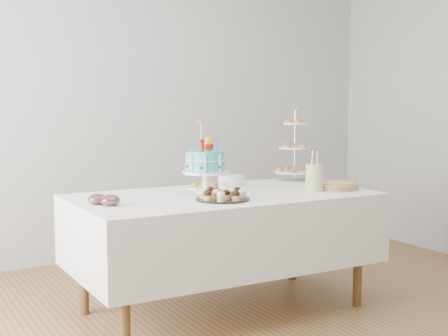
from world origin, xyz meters
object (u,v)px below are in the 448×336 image
birthday_cake (206,173)px  plate_stack (231,180)px  cupcake_tray (223,194)px  tiered_stand (295,148)px  utensil_pitcher (315,176)px  pie (337,185)px  table (223,229)px  pastry_plate (206,186)px  jam_bowl_b (97,199)px  jam_bowl_a (110,200)px

birthday_cake → plate_stack: birthday_cake is taller
cupcake_tray → tiered_stand: bearing=31.1°
utensil_pitcher → plate_stack: bearing=146.0°
birthday_cake → cupcake_tray: (-0.06, -0.32, -0.09)m
pie → plate_stack: (-0.52, 0.53, 0.01)m
table → pastry_plate: pastry_plate is taller
jam_bowl_b → utensil_pitcher: 1.45m
birthday_cake → pie: birthday_cake is taller
cupcake_tray → utensil_pitcher: (0.73, 0.05, 0.06)m
jam_bowl_a → pastry_plate: bearing=24.5°
birthday_cake → pie: bearing=-34.4°
tiered_stand → utensil_pitcher: (-0.22, -0.53, -0.15)m
birthday_cake → utensil_pitcher: size_ratio=1.74×
pastry_plate → jam_bowl_a: (-0.82, -0.37, 0.01)m
birthday_cake → cupcake_tray: bearing=-115.7°
tiered_stand → plate_stack: bearing=-179.1°
pie → tiered_stand: bearing=85.8°
cupcake_tray → tiered_stand: tiered_stand is taller
tiered_stand → jam_bowl_b: tiered_stand is taller
table → tiered_stand: 1.01m
birthday_cake → pastry_plate: (0.10, 0.19, -0.11)m
birthday_cake → jam_bowl_a: size_ratio=4.20×
plate_stack → utensil_pitcher: bearing=-56.6°
pie → plate_stack: 0.75m
pie → pastry_plate: size_ratio=1.18×
jam_bowl_a → cupcake_tray: bearing=-11.5°
plate_stack → jam_bowl_a: (-1.05, -0.43, -0.00)m
utensil_pitcher → table: bearing=-173.3°
table → cupcake_tray: bearing=-120.5°
plate_stack → jam_bowl_a: 1.13m
jam_bowl_b → utensil_pitcher: (1.44, -0.17, 0.07)m
table → jam_bowl_a: bearing=-174.0°
table → plate_stack: size_ratio=10.45×
pastry_plate → jam_bowl_b: bearing=-161.6°
pastry_plate → utensil_pitcher: size_ratio=0.93×
pie → jam_bowl_a: (-1.57, 0.10, 0.00)m
pastry_plate → jam_bowl_a: bearing=-155.5°
pastry_plate → jam_bowl_b: jam_bowl_b is taller
pie → jam_bowl_b: size_ratio=2.80×
tiered_stand → jam_bowl_a: size_ratio=5.22×
cupcake_tray → pastry_plate: bearing=72.9°
table → cupcake_tray: size_ratio=5.88×
pastry_plate → utensil_pitcher: 0.74m
table → plate_stack: 0.51m
plate_stack → jam_bowl_b: plate_stack is taller
plate_stack → jam_bowl_a: bearing=-157.7°
tiered_stand → plate_stack: tiered_stand is taller
birthday_cake → jam_bowl_a: (-0.72, -0.18, -0.10)m
table → tiered_stand: size_ratio=3.28×
birthday_cake → jam_bowl_b: bearing=171.5°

